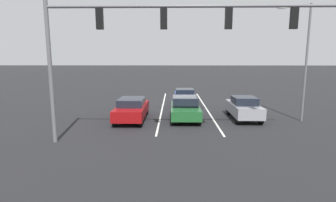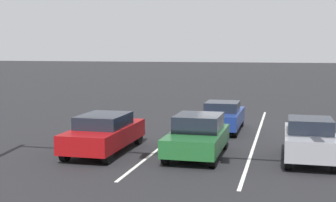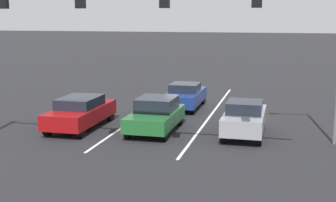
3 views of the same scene
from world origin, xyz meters
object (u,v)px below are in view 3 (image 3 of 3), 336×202
Objects in this scene: traffic_signal_gantry at (63,13)px; street_lamp_left_shoulder at (334,37)px; car_gray_leftlane_front at (244,118)px; car_darkgreen_midlane_front at (156,114)px; car_navy_midlane_second at (185,96)px; car_maroon_rightlane_front at (81,112)px.

traffic_signal_gantry is 10.60m from street_lamp_left_shoulder.
traffic_signal_gantry reaches higher than car_gray_leftlane_front.
car_darkgreen_midlane_front is 5.64m from car_navy_midlane_second.
car_maroon_rightlane_front is at bearing -70.64° from traffic_signal_gantry.
street_lamp_left_shoulder reaches higher than car_maroon_rightlane_front.
traffic_signal_gantry is at bearing 109.36° from car_maroon_rightlane_front.
car_maroon_rightlane_front is 7.01m from car_navy_midlane_second.
car_maroon_rightlane_front is 0.61× the size of street_lamp_left_shoulder.
car_maroon_rightlane_front is 0.34× the size of traffic_signal_gantry.
car_gray_leftlane_front reaches higher than car_darkgreen_midlane_front.
car_darkgreen_midlane_front is at bearing -2.53° from street_lamp_left_shoulder.
car_darkgreen_midlane_front is 0.30× the size of traffic_signal_gantry.
car_navy_midlane_second is 0.56× the size of street_lamp_left_shoulder.
car_gray_leftlane_front is 0.95× the size of car_navy_midlane_second.
car_darkgreen_midlane_front is (-3.62, -0.25, 0.00)m from car_maroon_rightlane_front.
street_lamp_left_shoulder is (-11.14, 0.08, 3.62)m from car_maroon_rightlane_front.
street_lamp_left_shoulder is (-9.46, -4.69, -0.95)m from traffic_signal_gantry.
car_darkgreen_midlane_front is 0.98× the size of car_navy_midlane_second.
car_gray_leftlane_front is 9.10m from traffic_signal_gantry.
traffic_signal_gantry reaches higher than car_maroon_rightlane_front.
car_darkgreen_midlane_front is at bearing 88.05° from car_navy_midlane_second.
traffic_signal_gantry is at bearing 68.90° from car_darkgreen_midlane_front.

